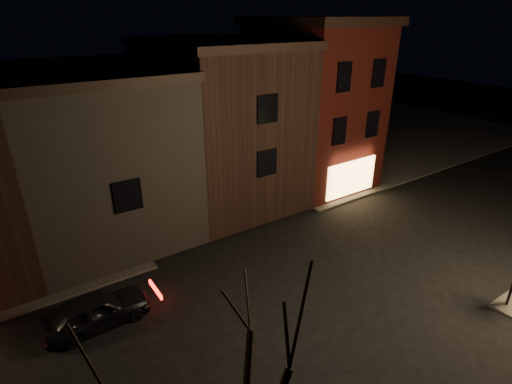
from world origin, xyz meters
The scene contains 6 objects.
ground centered at (0.00, 0.00, 0.00)m, with size 120.00×120.00×0.00m, color black.
sidewalk_far_right centered at (20.00, 20.00, 0.06)m, with size 30.00×30.00×0.12m, color #2D2B28.
corner_building centered at (8.00, 9.47, 5.40)m, with size 6.50×8.50×10.50m.
row_building_a centered at (1.50, 10.50, 4.83)m, with size 7.30×10.30×9.40m.
row_building_b centered at (-5.75, 10.50, 4.33)m, with size 7.80×10.30×8.40m.
parked_car_a centered at (-8.20, 2.79, 0.66)m, with size 1.56×3.88×1.32m, color black.
Camera 1 is at (-9.87, -10.30, 10.77)m, focal length 28.00 mm.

